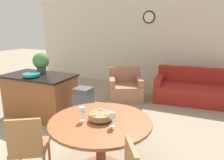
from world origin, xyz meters
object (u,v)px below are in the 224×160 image
Objects in this scene: dining_chair_near_left at (28,145)px; potted_plant at (41,62)px; teal_bowl at (31,75)px; couch at (200,91)px; trash_bin at (84,108)px; armchair at (125,88)px; kitchen_island at (40,95)px; dining_table at (101,132)px; fruit_bowl at (100,116)px; wine_glass_right at (112,116)px; wine_glass_left at (82,111)px.

dining_chair_near_left is 2.40m from potted_plant.
teal_bowl is 0.15× the size of couch.
armchair is (0.15, 1.83, -0.10)m from trash_bin.
potted_plant is at bearing 114.92° from kitchen_island.
dining_table is at bearing -49.62° from trash_bin.
fruit_bowl is 2.20m from teal_bowl.
trash_bin is (-1.08, 1.12, -0.48)m from wine_glass_right.
wine_glass_right is 0.24× the size of trash_bin.
wine_glass_right is at bearing -24.22° from fruit_bowl.
wine_glass_right is 3.15m from armchair.
kitchen_island is at bearing 150.66° from dining_table.
fruit_bowl is 2.50m from potted_plant.
dining_chair_near_left reaches higher than dining_table.
potted_plant is at bearing 94.28° from dining_chair_near_left.
wine_glass_right is at bearing -107.67° from couch.
fruit_bowl is at bearing -53.99° from dining_table.
teal_bowl is 3.99m from couch.
couch is at bearing 33.51° from dining_chair_near_left.
kitchen_island is at bearing -147.06° from couch.
potted_plant reaches higher than couch.
potted_plant reaches higher than wine_glass_left.
wine_glass_left reaches higher than couch.
potted_plant is at bearing 148.15° from wine_glass_right.
dining_table is 0.90× the size of kitchen_island.
wine_glass_left reaches higher than armchair.
teal_bowl is at bearing 99.17° from dining_chair_near_left.
wine_glass_right is at bearing -6.56° from dining_chair_near_left.
fruit_bowl is (0.00, -0.00, 0.23)m from dining_table.
wine_glass_right is (0.41, 0.01, 0.00)m from wine_glass_left.
potted_plant is (-1.88, 1.43, 0.27)m from wine_glass_left.
kitchen_island is at bearing 89.45° from teal_bowl.
dining_chair_near_left is 1.08m from wine_glass_right.
teal_bowl is 0.31× the size of armchair.
teal_bowl is (-2.19, 1.01, 0.08)m from wine_glass_right.
dining_table is 3.91× the size of teal_bowl.
teal_bowl is 0.78× the size of potted_plant.
fruit_bowl is at bearing -49.63° from trash_bin.
teal_bowl reaches higher than fruit_bowl.
kitchen_island reaches higher than trash_bin.
kitchen_island is at bearing 150.64° from fruit_bowl.
couch is (3.15, 2.07, -0.84)m from potted_plant.
kitchen_island is 3.40× the size of potted_plant.
potted_plant is at bearing 147.46° from fruit_bowl.
fruit_bowl is 0.90× the size of teal_bowl.
dining_chair_near_left is at bearing -118.13° from couch.
teal_bowl reaches higher than trash_bin.
armchair is at bearing 104.27° from fruit_bowl.
trash_bin is at bearing -120.61° from armchair.
wine_glass_right is (0.20, -0.09, 0.07)m from fruit_bowl.
wine_glass_right is 0.56× the size of teal_bowl.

